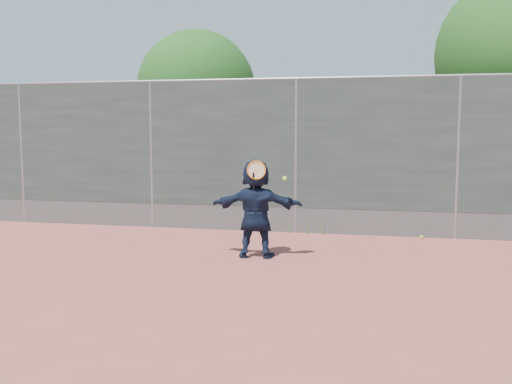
# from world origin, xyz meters

# --- Properties ---
(ground) EXTENTS (80.00, 80.00, 0.00)m
(ground) POSITION_xyz_m (0.00, 0.00, 0.00)
(ground) COLOR #9E4C42
(ground) RESTS_ON ground
(player) EXTENTS (1.49, 0.57, 1.57)m
(player) POSITION_xyz_m (-0.30, 1.22, 0.78)
(player) COLOR #121B32
(player) RESTS_ON ground
(ball_ground) EXTENTS (0.07, 0.07, 0.07)m
(ball_ground) POSITION_xyz_m (2.39, 3.35, 0.03)
(ball_ground) COLOR #BCEB34
(ball_ground) RESTS_ON ground
(fence) EXTENTS (20.00, 0.06, 3.03)m
(fence) POSITION_xyz_m (-0.00, 3.50, 1.58)
(fence) COLOR #38423D
(fence) RESTS_ON ground
(swing_action) EXTENTS (0.62, 0.13, 0.51)m
(swing_action) POSITION_xyz_m (-0.21, 1.03, 1.38)
(swing_action) COLOR orange
(swing_action) RESTS_ON ground
(tree_left) EXTENTS (3.15, 3.00, 4.53)m
(tree_left) POSITION_xyz_m (-2.85, 6.55, 2.94)
(tree_left) COLOR #382314
(tree_left) RESTS_ON ground
(weed_clump) EXTENTS (0.68, 0.07, 0.30)m
(weed_clump) POSITION_xyz_m (0.29, 3.38, 0.13)
(weed_clump) COLOR #387226
(weed_clump) RESTS_ON ground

